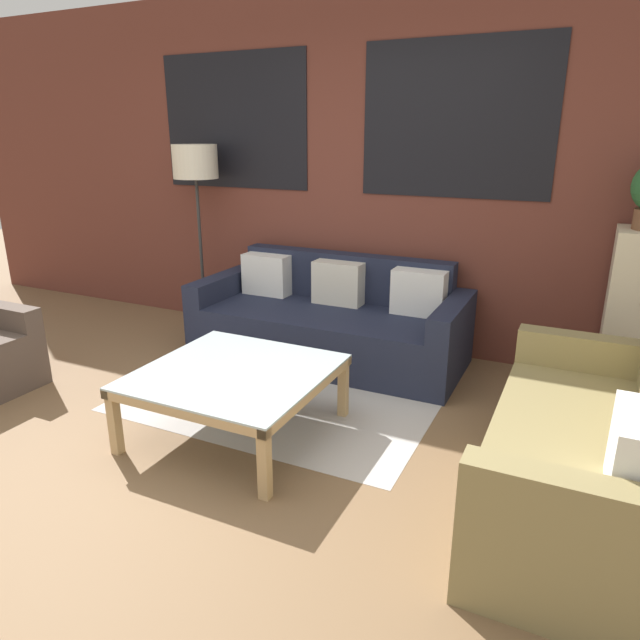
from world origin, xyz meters
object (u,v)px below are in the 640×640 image
at_px(floor_lamp, 196,170).
at_px(drawer_cabinet, 637,317).
at_px(settee_vintage, 593,455).
at_px(coffee_table, 235,378).
at_px(couch_dark, 330,322).

bearing_deg(floor_lamp, drawer_cabinet, 0.72).
bearing_deg(settee_vintage, coffee_table, -177.84).
distance_m(couch_dark, floor_lamp, 1.75).
relative_size(settee_vintage, floor_lamp, 1.04).
bearing_deg(coffee_table, drawer_cabinet, 36.70).
distance_m(coffee_table, floor_lamp, 2.29).
relative_size(settee_vintage, coffee_table, 1.63).
bearing_deg(coffee_table, couch_dark, 90.63).
height_order(couch_dark, settee_vintage, settee_vintage).
distance_m(couch_dark, settee_vintage, 2.31).
relative_size(couch_dark, floor_lamp, 1.30).
height_order(settee_vintage, drawer_cabinet, drawer_cabinet).
xyz_separation_m(settee_vintage, floor_lamp, (-3.25, 1.45, 1.10)).
xyz_separation_m(couch_dark, drawer_cabinet, (2.11, 0.20, 0.28)).
bearing_deg(drawer_cabinet, floor_lamp, -179.28).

